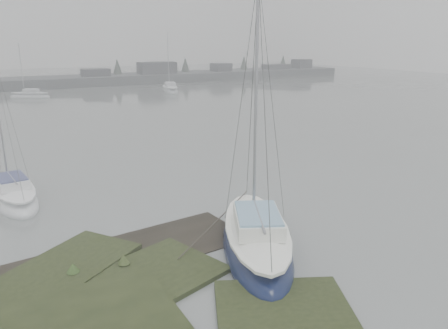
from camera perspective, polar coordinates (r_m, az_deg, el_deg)
ground at (r=39.59m, az=-20.19°, el=5.04°), size 160.00×160.00×0.00m
far_shoreline at (r=77.85m, az=-4.13°, el=11.57°), size 60.00×8.00×4.15m
sailboat_main at (r=15.03m, az=4.24°, el=-10.04°), size 4.96×7.08×9.58m
sailboat_white at (r=21.50m, az=-25.86°, el=-3.66°), size 2.41×5.59×7.65m
sailboat_far_b at (r=60.39m, az=-7.04°, el=9.64°), size 3.34×6.30×8.48m
sailboat_far_c at (r=58.84m, az=-24.00°, el=8.18°), size 5.10×3.91×6.99m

